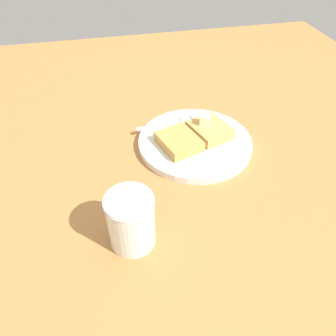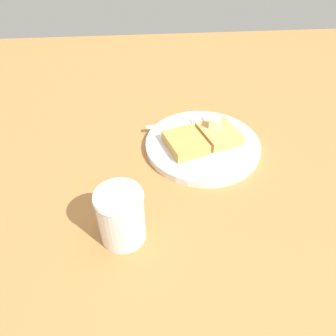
{
  "view_description": "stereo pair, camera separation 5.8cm",
  "coord_description": "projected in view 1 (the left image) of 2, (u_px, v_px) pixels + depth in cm",
  "views": [
    {
      "loc": [
        17.47,
        55.29,
        46.7
      ],
      "look_at": [
        8.21,
        13.29,
        7.28
      ],
      "focal_mm": 35.0,
      "sensor_mm": 36.0,
      "label": 1
    },
    {
      "loc": [
        11.71,
        56.15,
        46.7
      ],
      "look_at": [
        8.21,
        13.29,
        7.28
      ],
      "focal_mm": 35.0,
      "sensor_mm": 36.0,
      "label": 2
    }
  ],
  "objects": [
    {
      "name": "fork",
      "position": [
        175.0,
        122.0,
        0.74
      ],
      "size": [
        16.05,
        3.46,
        0.36
      ],
      "color": "silver",
      "rests_on": "plate"
    },
    {
      "name": "toast_slice_middle",
      "position": [
        179.0,
        141.0,
        0.67
      ],
      "size": [
        9.46,
        10.33,
        2.18
      ],
      "primitive_type": "cube",
      "rotation": [
        0.0,
        0.0,
        0.32
      ],
      "color": "tan",
      "rests_on": "plate"
    },
    {
      "name": "table_surface",
      "position": [
        191.0,
        143.0,
        0.73
      ],
      "size": [
        126.04,
        126.04,
        2.78
      ],
      "primitive_type": "cube",
      "color": "#B1743D",
      "rests_on": "ground"
    },
    {
      "name": "toast_slice_left",
      "position": [
        210.0,
        130.0,
        0.7
      ],
      "size": [
        9.46,
        10.33,
        2.18
      ],
      "primitive_type": "cube",
      "rotation": [
        0.0,
        0.0,
        0.32
      ],
      "color": "tan",
      "rests_on": "plate"
    },
    {
      "name": "butter_pat_primary",
      "position": [
        205.0,
        120.0,
        0.69
      ],
      "size": [
        2.72,
        2.63,
        2.11
      ],
      "primitive_type": "cube",
      "rotation": [
        0.0,
        0.0,
        2.69
      ],
      "color": "#F8F1C9",
      "rests_on": "toast_slice_left"
    },
    {
      "name": "syrup_jar",
      "position": [
        131.0,
        222.0,
        0.49
      ],
      "size": [
        7.48,
        7.48,
        9.54
      ],
      "color": "#351207",
      "rests_on": "table_surface"
    },
    {
      "name": "plate",
      "position": [
        194.0,
        142.0,
        0.7
      ],
      "size": [
        24.03,
        24.03,
        1.54
      ],
      "color": "silver",
      "rests_on": "table_surface"
    }
  ]
}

